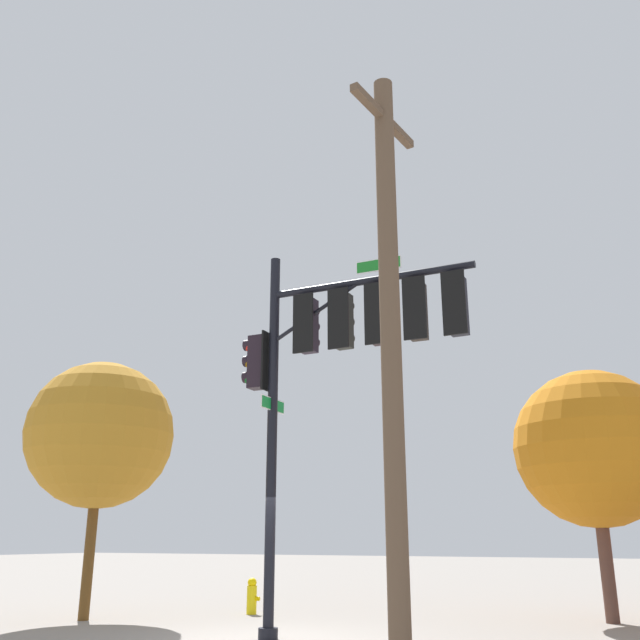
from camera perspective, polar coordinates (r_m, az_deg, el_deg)
The scene contains 6 objects.
ground_plane at distance 13.95m, azimuth -4.26°, elevation -24.49°, with size 120.00×120.00×0.00m, color gray.
signal_pole_assembly at distance 13.70m, azimuth 1.73°, elevation -2.16°, with size 4.88×0.94×7.41m.
utility_pole at distance 9.48m, azimuth 5.78°, elevation -1.60°, with size 0.34×1.80×8.35m.
fire_hydrant at distance 18.34m, azimuth -5.56°, elevation -21.44°, with size 0.33×0.24×0.83m.
tree_near at distance 17.89m, azimuth -17.42°, elevation -8.89°, with size 3.49×3.49×5.89m.
tree_mid at distance 17.63m, azimuth 21.32°, elevation -9.68°, with size 3.60×3.60×5.55m.
Camera 1 is at (6.84, -12.04, 1.75)m, focal length 39.37 mm.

